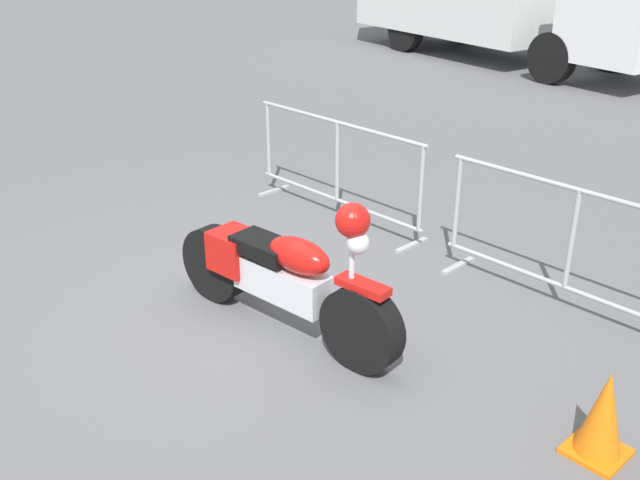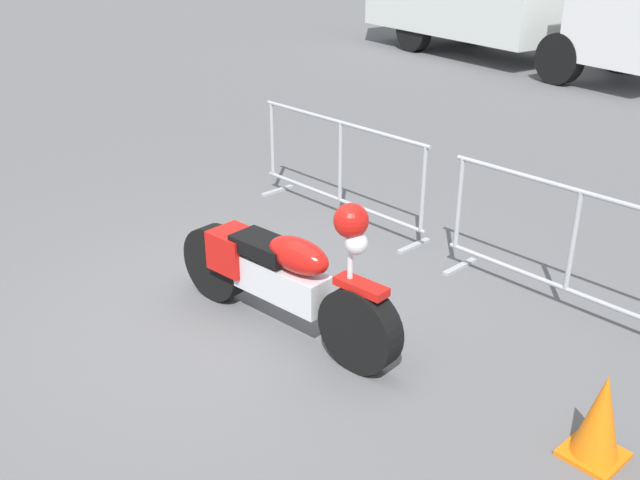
{
  "view_description": "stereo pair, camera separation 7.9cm",
  "coord_description": "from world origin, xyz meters",
  "px_view_note": "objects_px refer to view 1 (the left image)",
  "views": [
    {
      "loc": [
        4.06,
        -2.88,
        3.01
      ],
      "look_at": [
        0.33,
        0.61,
        0.65
      ],
      "focal_mm": 40.0,
      "sensor_mm": 36.0,
      "label": 1
    },
    {
      "loc": [
        4.11,
        -2.82,
        3.01
      ],
      "look_at": [
        0.33,
        0.61,
        0.65
      ],
      "focal_mm": 40.0,
      "sensor_mm": 36.0,
      "label": 2
    }
  ],
  "objects_px": {
    "crowd_barrier_far": "(570,248)",
    "traffic_cone": "(603,415)",
    "motorcycle": "(282,276)",
    "crowd_barrier_near": "(337,168)"
  },
  "relations": [
    {
      "from": "crowd_barrier_far",
      "to": "traffic_cone",
      "type": "xyz_separation_m",
      "value": [
        1.06,
        -1.44,
        -0.27
      ]
    },
    {
      "from": "motorcycle",
      "to": "crowd_barrier_far",
      "type": "bearing_deg",
      "value": 49.24
    },
    {
      "from": "crowd_barrier_near",
      "to": "motorcycle",
      "type": "bearing_deg",
      "value": -54.89
    },
    {
      "from": "crowd_barrier_near",
      "to": "traffic_cone",
      "type": "relative_size",
      "value": 3.95
    },
    {
      "from": "motorcycle",
      "to": "crowd_barrier_far",
      "type": "distance_m",
      "value": 2.33
    },
    {
      "from": "crowd_barrier_far",
      "to": "motorcycle",
      "type": "bearing_deg",
      "value": -125.13
    },
    {
      "from": "crowd_barrier_far",
      "to": "traffic_cone",
      "type": "relative_size",
      "value": 3.95
    },
    {
      "from": "crowd_barrier_far",
      "to": "traffic_cone",
      "type": "distance_m",
      "value": 1.8
    },
    {
      "from": "motorcycle",
      "to": "crowd_barrier_near",
      "type": "height_order",
      "value": "motorcycle"
    },
    {
      "from": "crowd_barrier_near",
      "to": "crowd_barrier_far",
      "type": "height_order",
      "value": "same"
    }
  ]
}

